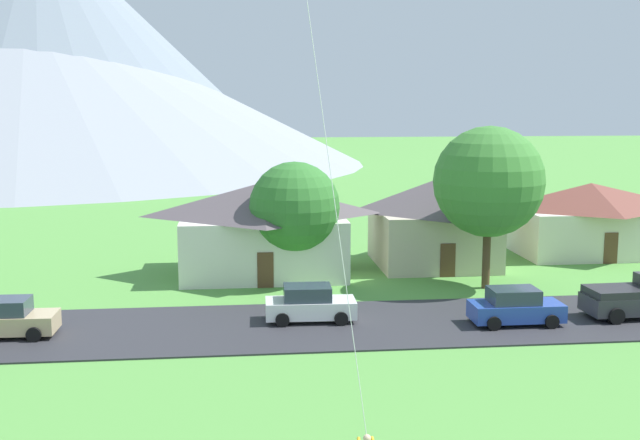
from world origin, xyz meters
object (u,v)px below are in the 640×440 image
house_right_center (433,221)px  parked_car_tan_mid_west (6,319)px  tree_left_of_center (489,182)px  parked_car_blue_east_end (515,307)px  tree_near_left (295,207)px  parked_car_white_mid_east (310,304)px  house_leftmost (263,227)px  house_left_center (590,217)px

house_right_center → parked_car_tan_mid_west: size_ratio=1.80×
tree_left_of_center → parked_car_blue_east_end: bearing=-97.4°
house_right_center → tree_near_left: bearing=-156.2°
parked_car_white_mid_east → parked_car_blue_east_end: 9.51m
house_leftmost → house_left_center: bearing=9.0°
house_leftmost → tree_near_left: tree_near_left is taller
parked_car_tan_mid_west → parked_car_blue_east_end: bearing=-1.5°
house_leftmost → parked_car_white_mid_east: house_leftmost is taller
parked_car_tan_mid_west → parked_car_white_mid_east: (13.43, 0.98, 0.00)m
house_leftmost → parked_car_white_mid_east: size_ratio=2.41×
house_left_center → house_right_center: bearing=-169.2°
house_leftmost → parked_car_tan_mid_west: size_ratio=2.42×
house_leftmost → parked_car_white_mid_east: (1.78, -10.66, -1.97)m
tree_near_left → parked_car_tan_mid_west: tree_near_left is taller
house_left_center → tree_left_of_center: bearing=-139.2°
parked_car_white_mid_east → house_leftmost: bearing=99.5°
house_leftmost → tree_left_of_center: tree_left_of_center is taller
house_right_center → parked_car_white_mid_east: 15.07m
tree_near_left → tree_left_of_center: 10.77m
parked_car_tan_mid_west → house_left_center: bearing=24.2°
house_leftmost → parked_car_blue_east_end: (11.16, -12.23, -1.97)m
house_right_center → parked_car_tan_mid_west: 25.93m
tree_near_left → parked_car_white_mid_east: size_ratio=1.63×
house_leftmost → house_right_center: bearing=7.0°
house_leftmost → parked_car_blue_east_end: size_ratio=2.44×
house_right_center → parked_car_blue_east_end: house_right_center is taller
house_left_center → tree_near_left: tree_near_left is taller
house_right_center → tree_left_of_center: tree_left_of_center is taller
parked_car_blue_east_end → house_left_center: bearing=55.4°
tree_near_left → parked_car_white_mid_east: bearing=-89.5°
house_left_center → parked_car_blue_east_end: house_left_center is taller
house_leftmost → parked_car_tan_mid_west: bearing=-135.0°
house_left_center → parked_car_blue_east_end: size_ratio=2.45×
parked_car_white_mid_east → parked_car_tan_mid_west: bearing=-175.8°
tree_left_of_center → parked_car_tan_mid_west: size_ratio=2.11×
parked_car_tan_mid_west → house_leftmost: bearing=45.0°
house_right_center → parked_car_blue_east_end: 13.69m
house_left_center → tree_near_left: size_ratio=1.49×
house_left_center → house_right_center: (-11.27, -2.16, 0.28)m
house_leftmost → tree_left_of_center: bearing=-22.7°
tree_left_of_center → parked_car_tan_mid_west: bearing=-164.5°
house_left_center → parked_car_white_mid_east: size_ratio=2.42×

